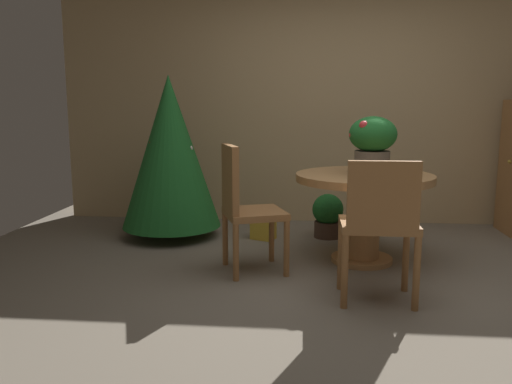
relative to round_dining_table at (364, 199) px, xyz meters
The scene contains 9 objects.
ground_plane 0.86m from the round_dining_table, 97.77° to the right, with size 6.60×6.60×0.00m, color #756B5B.
back_wall_panel 1.71m from the round_dining_table, 93.54° to the left, with size 6.00×0.10×2.60m, color tan.
round_dining_table is the anchor object (origin of this frame).
flower_vase 0.46m from the round_dining_table, 13.62° to the right, with size 0.37×0.37×0.45m.
wooden_chair_near 0.90m from the round_dining_table, 90.00° to the right, with size 0.48×0.39×0.93m.
wooden_chair_left_near 0.98m from the round_dining_table, 160.00° to the right, with size 0.55×0.55×0.97m.
holiday_tree 1.88m from the round_dining_table, 159.52° to the left, with size 0.93×0.93×1.53m.
gift_box_gold 1.15m from the round_dining_table, 142.87° to the left, with size 0.25×0.23×0.21m.
potted_plant 0.85m from the round_dining_table, 107.76° to the left, with size 0.30×0.30×0.42m.
Camera 1 is at (-0.39, -3.43, 1.26)m, focal length 36.30 mm.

